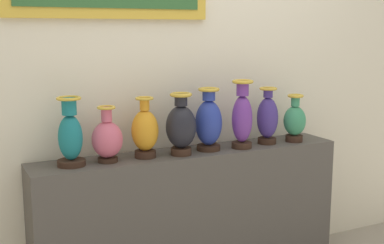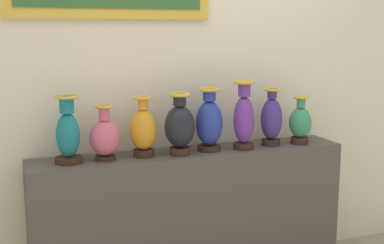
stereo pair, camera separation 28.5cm
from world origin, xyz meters
TOP-DOWN VIEW (x-y plane):
  - display_shelf at (0.00, 0.00)m, footprint 1.98×0.31m
  - back_wall at (-0.01, 0.22)m, footprint 4.58×0.14m
  - vase_teal at (-0.75, -0.01)m, footprint 0.15×0.15m
  - vase_rose at (-0.54, -0.02)m, footprint 0.17×0.17m
  - vase_amber at (-0.31, -0.01)m, footprint 0.16×0.16m
  - vase_onyx at (-0.10, -0.05)m, footprint 0.18×0.18m
  - vase_cobalt at (0.11, -0.01)m, footprint 0.17×0.17m
  - vase_violet at (0.33, -0.05)m, footprint 0.13×0.13m
  - vase_indigo at (0.54, -0.02)m, footprint 0.14×0.14m
  - vase_jade at (0.74, -0.04)m, footprint 0.15×0.15m

SIDE VIEW (x-z plane):
  - display_shelf at x=0.00m, z-range 0.00..0.84m
  - vase_rose at x=-0.54m, z-range 0.81..1.13m
  - vase_jade at x=0.74m, z-range 0.82..1.14m
  - vase_amber at x=-0.31m, z-range 0.82..1.18m
  - vase_teal at x=-0.75m, z-range 0.82..1.20m
  - vase_indigo at x=0.54m, z-range 0.82..1.20m
  - vase_onyx at x=-0.10m, z-range 0.83..1.20m
  - vase_cobalt at x=0.11m, z-range 0.82..1.21m
  - vase_violet at x=0.33m, z-range 0.82..1.26m
  - back_wall at x=-0.01m, z-range 0.01..2.88m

